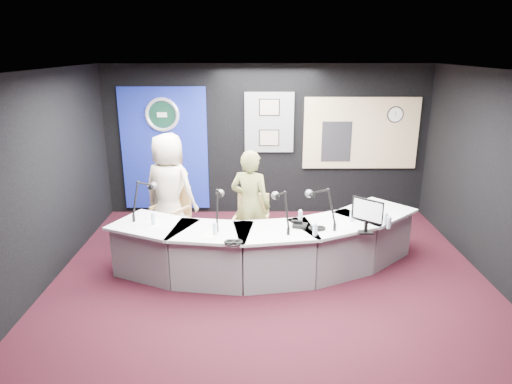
{
  "coord_description": "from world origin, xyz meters",
  "views": [
    {
      "loc": [
        -0.22,
        -5.39,
        3.07
      ],
      "look_at": [
        -0.2,
        0.8,
        1.1
      ],
      "focal_mm": 32.0,
      "sensor_mm": 36.0,
      "label": 1
    }
  ],
  "objects_px": {
    "person_man": "(169,190)",
    "person_woman": "(250,205)",
    "armchair_right": "(250,225)",
    "armchair_left": "(171,219)",
    "broadcast_desk": "(267,246)"
  },
  "relations": [
    {
      "from": "person_man",
      "to": "person_woman",
      "type": "relative_size",
      "value": 1.09
    },
    {
      "from": "armchair_right",
      "to": "person_woman",
      "type": "bearing_deg",
      "value": -168.5
    },
    {
      "from": "armchair_left",
      "to": "armchair_right",
      "type": "distance_m",
      "value": 1.38
    },
    {
      "from": "armchair_left",
      "to": "broadcast_desk",
      "type": "bearing_deg",
      "value": 0.33
    },
    {
      "from": "broadcast_desk",
      "to": "person_man",
      "type": "xyz_separation_m",
      "value": [
        -1.52,
        0.93,
        0.54
      ]
    },
    {
      "from": "armchair_right",
      "to": "person_man",
      "type": "height_order",
      "value": "person_man"
    },
    {
      "from": "armchair_right",
      "to": "armchair_left",
      "type": "bearing_deg",
      "value": 170.25
    },
    {
      "from": "broadcast_desk",
      "to": "armchair_right",
      "type": "bearing_deg",
      "value": 118.47
    },
    {
      "from": "broadcast_desk",
      "to": "armchair_left",
      "type": "height_order",
      "value": "armchair_left"
    },
    {
      "from": "broadcast_desk",
      "to": "person_man",
      "type": "relative_size",
      "value": 2.47
    },
    {
      "from": "armchair_left",
      "to": "person_woman",
      "type": "height_order",
      "value": "person_woman"
    },
    {
      "from": "armchair_left",
      "to": "person_man",
      "type": "height_order",
      "value": "person_man"
    },
    {
      "from": "person_woman",
      "to": "armchair_right",
      "type": "bearing_deg",
      "value": -159.64
    },
    {
      "from": "person_woman",
      "to": "broadcast_desk",
      "type": "bearing_deg",
      "value": 138.83
    },
    {
      "from": "armchair_left",
      "to": "person_woman",
      "type": "bearing_deg",
      "value": 10.52
    }
  ]
}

